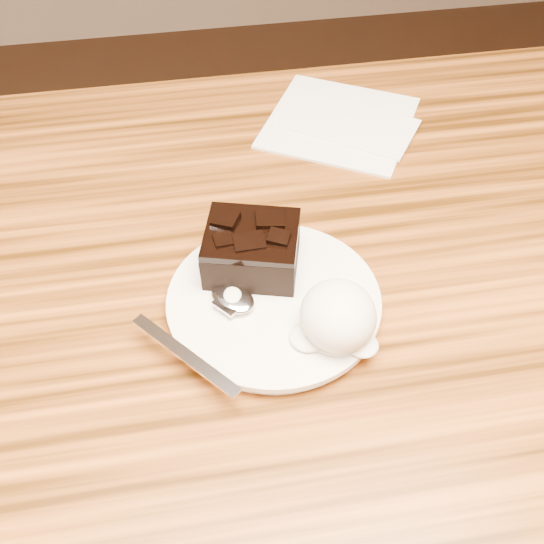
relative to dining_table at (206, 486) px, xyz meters
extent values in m
cylinder|color=silver|center=(0.09, -0.01, 0.38)|extent=(0.20, 0.20, 0.02)
cube|color=black|center=(0.08, 0.03, 0.41)|extent=(0.10, 0.09, 0.04)
ellipsoid|color=white|center=(0.14, -0.06, 0.41)|extent=(0.07, 0.07, 0.05)
cylinder|color=white|center=(0.14, -0.06, 0.39)|extent=(0.05, 0.05, 0.00)
cube|color=white|center=(0.22, 0.27, 0.38)|extent=(0.23, 0.23, 0.01)
cube|color=black|center=(0.13, -0.05, 0.39)|extent=(0.01, 0.01, 0.00)
cube|color=black|center=(0.13, -0.06, 0.39)|extent=(0.01, 0.01, 0.00)
camera|label=1|loc=(0.02, -0.39, 0.85)|focal=43.15mm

